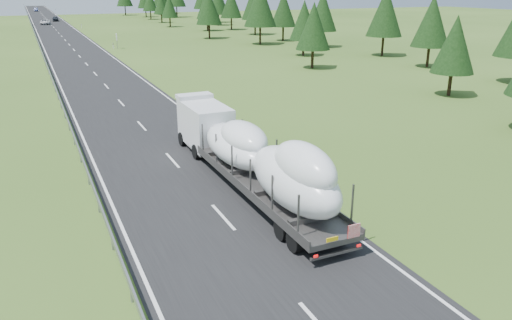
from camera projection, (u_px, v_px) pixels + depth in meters
name	position (u px, v px, depth m)	size (l,w,h in m)	color
road_surface	(65.00, 40.00, 102.00)	(10.00, 400.00, 0.02)	black
guardrail	(36.00, 38.00, 99.69)	(0.10, 400.00, 0.76)	slate
marker_posts	(72.00, 20.00, 151.63)	(0.13, 350.08, 1.00)	silver
highway_sign	(117.00, 38.00, 87.03)	(0.08, 0.90, 2.60)	slate
tree_line_right	(249.00, 4.00, 109.01)	(26.36, 243.31, 12.34)	black
boat_truck	(250.00, 152.00, 26.39)	(2.82, 18.54, 4.20)	silver
distant_van	(45.00, 22.00, 141.75)	(2.53, 5.49, 1.52)	silver
distant_car_dark	(55.00, 19.00, 154.77)	(1.79, 4.44, 1.51)	black
distant_car_blue	(36.00, 10.00, 214.70)	(1.55, 4.45, 1.47)	#1A254A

